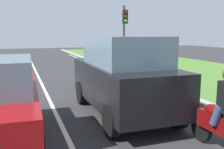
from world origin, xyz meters
name	(u,v)px	position (x,y,z in m)	size (l,w,h in m)	color
ground_plane	(56,83)	(0.00, 14.00, 0.00)	(60.00, 60.00, 0.00)	#2D2D30
lane_line_center	(42,83)	(-0.70, 14.00, 0.00)	(0.12, 32.00, 0.01)	silver
lane_line_right_edge	(125,78)	(3.60, 14.00, 0.00)	(0.12, 32.00, 0.01)	silver
grass_verge_right	(201,73)	(8.50, 14.00, 0.03)	(9.00, 48.00, 0.06)	#47752D
curb_right	(134,77)	(4.10, 14.00, 0.06)	(0.24, 48.00, 0.12)	#9E9B93
car_suv_ahead	(123,75)	(1.14, 8.34, 1.17)	(2.01, 4.52, 2.28)	black
traffic_light_near_right	(125,26)	(5.23, 18.05, 2.82)	(0.32, 0.50, 4.22)	#2D2D2D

